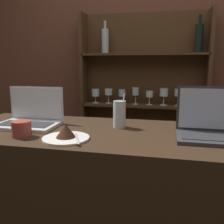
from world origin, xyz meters
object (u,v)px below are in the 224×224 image
at_px(laptop_far, 209,127).
at_px(coffee_cup, 22,129).
at_px(laptop_near, 30,117).
at_px(water_glass, 119,114).
at_px(cake_plate, 66,134).

distance_m(laptop_far, coffee_cup, 0.92).
bearing_deg(laptop_near, water_glass, 6.80).
relative_size(laptop_near, laptop_far, 1.13).
xyz_separation_m(laptop_far, cake_plate, (-0.67, -0.17, -0.03)).
distance_m(laptop_far, water_glass, 0.48).
bearing_deg(water_glass, coffee_cup, -146.88).
relative_size(laptop_far, cake_plate, 1.37).
bearing_deg(cake_plate, water_glass, 53.57).
bearing_deg(coffee_cup, water_glass, 33.12).
relative_size(laptop_near, coffee_cup, 3.66).
bearing_deg(cake_plate, laptop_far, 14.60).
bearing_deg(laptop_near, coffee_cup, -69.54).
bearing_deg(water_glass, laptop_far, -12.71).
height_order(water_glass, coffee_cup, water_glass).
distance_m(laptop_far, cake_plate, 0.69).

